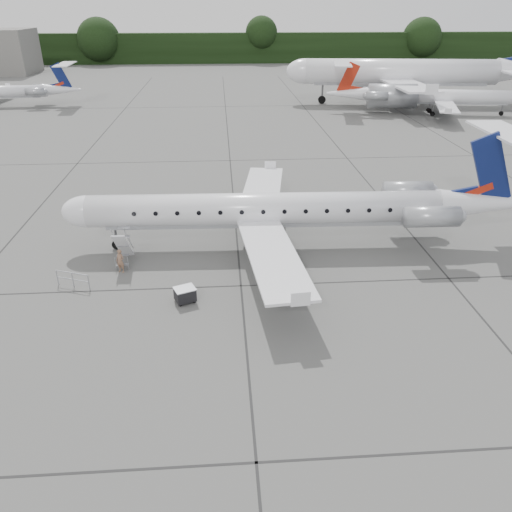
{
  "coord_description": "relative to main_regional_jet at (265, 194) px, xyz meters",
  "views": [
    {
      "loc": [
        -4.94,
        -23.76,
        15.39
      ],
      "look_at": [
        -3.11,
        1.97,
        2.3
      ],
      "focal_mm": 35.0,
      "sensor_mm": 36.0,
      "label": 1
    }
  ],
  "objects": [
    {
      "name": "safety_railing",
      "position": [
        -12.02,
        -4.88,
        -3.43
      ],
      "size": [
        2.09,
        0.85,
        1.0
      ],
      "primitive_type": null,
      "rotation": [
        0.0,
        0.0,
        -0.36
      ],
      "color": "#95989D",
      "rests_on": "ground"
    },
    {
      "name": "baggage_cart",
      "position": [
        -5.18,
        -7.02,
        -3.45
      ],
      "size": [
        1.36,
        1.25,
        0.96
      ],
      "primitive_type": null,
      "rotation": [
        0.0,
        0.0,
        0.38
      ],
      "color": "black",
      "rests_on": "ground"
    },
    {
      "name": "passenger",
      "position": [
        -9.46,
        -3.11,
        -3.15
      ],
      "size": [
        0.68,
        0.59,
        1.56
      ],
      "primitive_type": "imported",
      "rotation": [
        0.0,
        0.0,
        -0.46
      ],
      "color": "#855F48",
      "rests_on": "ground"
    },
    {
      "name": "main_regional_jet",
      "position": [
        0.0,
        0.0,
        0.0
      ],
      "size": [
        31.33,
        23.0,
        7.87
      ],
      "primitive_type": null,
      "rotation": [
        0.0,
        0.0,
        -0.03
      ],
      "color": "white",
      "rests_on": "ground"
    },
    {
      "name": "treeline",
      "position": [
        2.09,
        122.03,
        0.07
      ],
      "size": [
        260.0,
        4.0,
        8.0
      ],
      "primitive_type": "cube",
      "color": "black",
      "rests_on": "ground"
    },
    {
      "name": "bg_regional_right",
      "position": [
        30.88,
        45.19,
        -0.22
      ],
      "size": [
        31.53,
        25.16,
        7.43
      ],
      "primitive_type": null,
      "rotation": [
        0.0,
        0.0,
        2.96
      ],
      "color": "white",
      "rests_on": "ground"
    },
    {
      "name": "bg_narrowbody",
      "position": [
        27.3,
        54.1,
        3.31
      ],
      "size": [
        43.44,
        33.53,
        14.48
      ],
      "primitive_type": null,
      "rotation": [
        0.0,
        0.0,
        -0.12
      ],
      "color": "white",
      "rests_on": "ground"
    },
    {
      "name": "ground",
      "position": [
        2.09,
        -7.97,
        -3.93
      ],
      "size": [
        320.0,
        320.0,
        0.0
      ],
      "primitive_type": "plane",
      "color": "#595956",
      "rests_on": "ground"
    },
    {
      "name": "airstair",
      "position": [
        -9.43,
        -1.91,
        -2.7
      ],
      "size": [
        0.91,
        2.12,
        2.47
      ],
      "primitive_type": null,
      "rotation": [
        0.0,
        0.0,
        -0.03
      ],
      "color": "white",
      "rests_on": "ground"
    }
  ]
}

